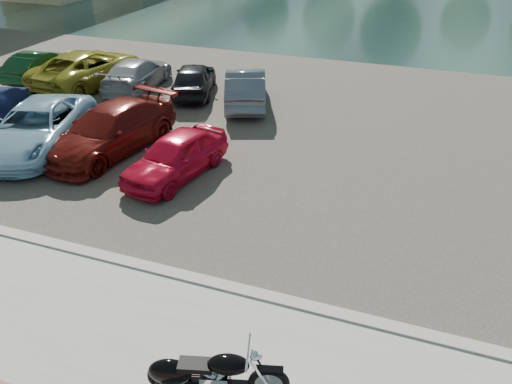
% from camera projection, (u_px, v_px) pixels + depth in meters
% --- Properties ---
extents(ground, '(200.00, 200.00, 0.00)m').
position_uv_depth(ground, '(185.00, 361.00, 8.94)').
color(ground, '#595447').
rests_on(ground, ground).
extents(kerb, '(60.00, 0.30, 0.14)m').
position_uv_depth(kerb, '(227.00, 288.00, 10.53)').
color(kerb, '#A19F97').
rests_on(kerb, ground).
extents(parking_lot, '(60.00, 18.00, 0.04)m').
position_uv_depth(parking_lot, '(324.00, 130.00, 17.85)').
color(parking_lot, '#3E3932').
rests_on(parking_lot, ground).
extents(river, '(120.00, 40.00, 0.00)m').
position_uv_depth(river, '(404.00, 0.00, 41.39)').
color(river, '#1B3231').
rests_on(river, ground).
extents(motorcycle, '(2.28, 0.97, 1.05)m').
position_uv_depth(motorcycle, '(204.00, 374.00, 8.02)').
color(motorcycle, black).
rests_on(motorcycle, promenade).
extents(car_2, '(3.82, 5.70, 1.45)m').
position_uv_depth(car_2, '(37.00, 128.00, 16.15)').
color(car_2, '#97C3DD').
rests_on(car_2, parking_lot).
extents(car_3, '(2.84, 5.31, 1.46)m').
position_uv_depth(car_3, '(110.00, 130.00, 15.99)').
color(car_3, '#62120E').
rests_on(car_3, parking_lot).
extents(car_4, '(2.17, 4.00, 1.29)m').
position_uv_depth(car_4, '(176.00, 156.00, 14.57)').
color(car_4, red).
rests_on(car_4, parking_lot).
extents(car_5, '(1.45, 3.88, 1.27)m').
position_uv_depth(car_5, '(40.00, 65.00, 22.60)').
color(car_5, '#0F3719').
rests_on(car_5, parking_lot).
extents(car_6, '(3.04, 5.73, 1.53)m').
position_uv_depth(car_6, '(88.00, 68.00, 21.78)').
color(car_6, olive).
rests_on(car_6, parking_lot).
extents(car_7, '(2.39, 4.66, 1.29)m').
position_uv_depth(car_7, '(137.00, 74.00, 21.44)').
color(car_7, '#94969C').
rests_on(car_7, parking_lot).
extents(car_8, '(2.67, 4.16, 1.32)m').
position_uv_depth(car_8, '(194.00, 79.00, 20.81)').
color(car_8, black).
rests_on(car_8, parking_lot).
extents(car_9, '(2.94, 4.62, 1.44)m').
position_uv_depth(car_9, '(246.00, 86.00, 19.76)').
color(car_9, slate).
rests_on(car_9, parking_lot).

